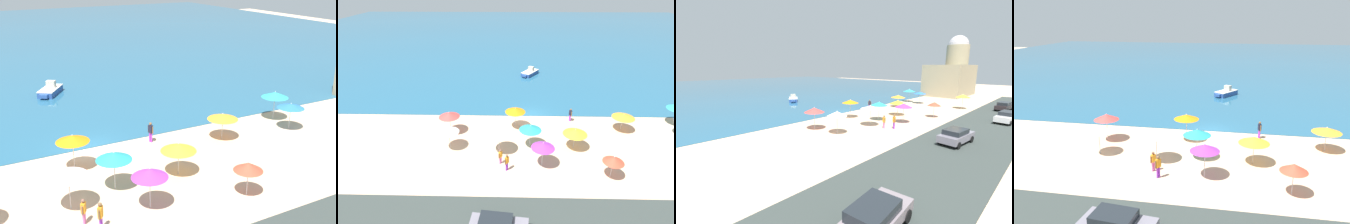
% 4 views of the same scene
% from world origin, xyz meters
% --- Properties ---
extents(ground_plane, '(160.00, 160.00, 0.00)m').
position_xyz_m(ground_plane, '(0.00, 0.00, 0.00)').
color(ground_plane, '#CFAA8A').
extents(sea, '(150.00, 110.00, 0.05)m').
position_xyz_m(sea, '(0.00, 55.00, 0.03)').
color(sea, '#245877').
rests_on(sea, ground_plane).
extents(coastal_road, '(80.00, 8.00, 0.06)m').
position_xyz_m(coastal_road, '(0.00, -18.00, 0.03)').
color(coastal_road, '#333A37').
rests_on(coastal_road, ground_plane).
extents(beach_umbrella_0, '(2.49, 2.49, 2.20)m').
position_xyz_m(beach_umbrella_0, '(10.23, -3.25, 1.92)').
color(beach_umbrella_0, '#B2B2B7').
rests_on(beach_umbrella_0, ground_plane).
extents(beach_umbrella_1, '(2.32, 2.32, 2.62)m').
position_xyz_m(beach_umbrella_1, '(-2.02, -2.92, 2.33)').
color(beach_umbrella_1, '#B2B2B7').
rests_on(beach_umbrella_1, ground_plane).
extents(beach_umbrella_2, '(2.14, 2.14, 2.54)m').
position_xyz_m(beach_umbrella_2, '(-8.78, -7.22, 2.22)').
color(beach_umbrella_2, '#B2B2B7').
rests_on(beach_umbrella_2, ground_plane).
extents(beach_umbrella_3, '(2.45, 2.45, 2.32)m').
position_xyz_m(beach_umbrella_3, '(4.00, -6.95, 1.99)').
color(beach_umbrella_3, '#B2B2B7').
rests_on(beach_umbrella_3, ground_plane).
extents(beach_umbrella_4, '(2.30, 2.30, 2.53)m').
position_xyz_m(beach_umbrella_4, '(16.35, -12.13, 2.22)').
color(beach_umbrella_4, '#B2B2B7').
rests_on(beach_umbrella_4, ground_plane).
extents(beach_umbrella_5, '(1.83, 1.83, 2.28)m').
position_xyz_m(beach_umbrella_5, '(6.38, -11.35, 1.95)').
color(beach_umbrella_5, '#B2B2B7').
rests_on(beach_umbrella_5, ground_plane).
extents(beach_umbrella_6, '(2.45, 2.45, 2.68)m').
position_xyz_m(beach_umbrella_6, '(17.04, -1.75, 2.36)').
color(beach_umbrella_6, '#B2B2B7').
rests_on(beach_umbrella_6, ground_plane).
extents(beach_umbrella_7, '(2.36, 2.36, 2.60)m').
position_xyz_m(beach_umbrella_7, '(-3.68, -7.73, 2.33)').
color(beach_umbrella_7, '#B2B2B7').
rests_on(beach_umbrella_7, ground_plane).
extents(beach_umbrella_8, '(2.31, 2.31, 2.58)m').
position_xyz_m(beach_umbrella_8, '(-0.52, -6.77, 2.27)').
color(beach_umbrella_8, '#B2B2B7').
rests_on(beach_umbrella_8, ground_plane).
extents(beach_umbrella_9, '(2.33, 2.33, 2.62)m').
position_xyz_m(beach_umbrella_9, '(-9.38, -4.11, 2.28)').
color(beach_umbrella_9, '#B2B2B7').
rests_on(beach_umbrella_9, ground_plane).
extents(beach_umbrella_10, '(2.32, 2.32, 2.36)m').
position_xyz_m(beach_umbrella_10, '(16.60, -4.26, 2.10)').
color(beach_umbrella_10, '#B2B2B7').
rests_on(beach_umbrella_10, ground_plane).
extents(beach_umbrella_11, '(2.18, 2.18, 2.62)m').
position_xyz_m(beach_umbrella_11, '(0.45, -9.87, 2.29)').
color(beach_umbrella_11, '#B2B2B7').
rests_on(beach_umbrella_11, ground_plane).
extents(bather_0, '(0.39, 0.48, 1.70)m').
position_xyz_m(bather_0, '(-2.83, -10.57, 0.95)').
color(bather_0, purple).
rests_on(bather_0, ground_plane).
extents(bather_1, '(0.33, 0.54, 1.68)m').
position_xyz_m(bather_1, '(4.76, -1.13, 0.94)').
color(bather_1, purple).
rests_on(bather_1, ground_plane).
extents(bather_2, '(0.38, 0.49, 1.58)m').
position_xyz_m(bather_2, '(-3.46, -9.60, 0.88)').
color(bather_2, '#D365AB').
rests_on(bather_2, ground_plane).
extents(parked_car_0, '(4.28, 2.22, 1.39)m').
position_xyz_m(parked_car_0, '(-17.92, -18.98, 0.80)').
color(parked_car_0, slate).
rests_on(parked_car_0, coastal_road).
extents(parked_car_1, '(4.44, 2.17, 1.45)m').
position_xyz_m(parked_car_1, '(9.66, -19.43, 0.83)').
color(parked_car_1, silver).
rests_on(parked_car_1, coastal_road).
extents(parked_car_2, '(4.58, 2.14, 1.41)m').
position_xyz_m(parked_car_2, '(19.32, -17.64, 0.82)').
color(parked_car_2, black).
rests_on(parked_car_2, coastal_road).
extents(parked_car_3, '(4.17, 2.23, 1.42)m').
position_xyz_m(parked_car_3, '(-3.31, -17.51, 0.82)').
color(parked_car_3, slate).
rests_on(parked_car_3, coastal_road).
extents(skiff_nearshore, '(3.41, 4.07, 1.45)m').
position_xyz_m(skiff_nearshore, '(0.79, 15.73, 0.47)').
color(skiff_nearshore, '#2E5095').
rests_on(skiff_nearshore, sea).
extents(harbor_fortress, '(13.51, 8.68, 14.99)m').
position_xyz_m(harbor_fortress, '(36.08, -3.34, 5.19)').
color(harbor_fortress, gray).
rests_on(harbor_fortress, ground_plane).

